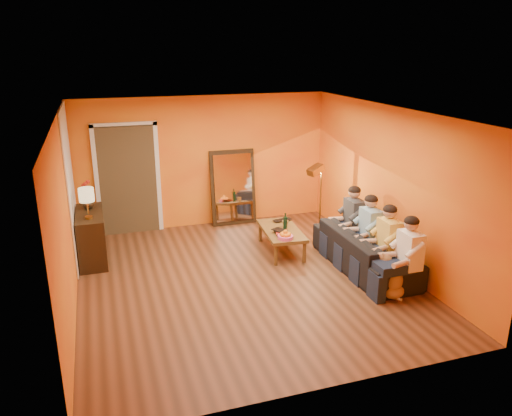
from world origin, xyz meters
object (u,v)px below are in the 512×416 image
object	(u,v)px
sideboard	(91,237)
tumbler	(285,224)
mirror_frame	(233,187)
dog	(390,275)
person_mid_right	(370,231)
wine_bottle	(285,222)
vase	(88,203)
person_far_right	(354,220)
floor_lamp	(320,204)
person_far_left	(409,256)
table_lamp	(87,203)
sofa	(365,250)
laptop	(284,221)
person_mid_left	(388,243)
coffee_table	(281,240)

from	to	relation	value
sideboard	tumbler	bearing A→B (deg)	-9.07
mirror_frame	dog	bearing A→B (deg)	-70.57
person_mid_right	wine_bottle	bearing A→B (deg)	140.36
sideboard	vase	distance (m)	0.58
sideboard	mirror_frame	bearing A→B (deg)	21.16
person_far_right	tumbler	xyz separation A→B (m)	(-1.06, 0.56, -0.14)
mirror_frame	floor_lamp	distance (m)	1.94
person_far_left	tumbler	distance (m)	2.45
person_far_left	wine_bottle	world-z (taller)	person_far_left
table_lamp	floor_lamp	size ratio (longest dim) A/B	0.35
person_mid_right	tumbler	world-z (taller)	person_mid_right
sofa	person_mid_right	size ratio (longest dim) A/B	1.81
person_far_right	laptop	size ratio (longest dim) A/B	3.38
person_mid_left	vase	bearing A→B (deg)	150.89
sofa	person_far_left	bearing A→B (deg)	-172.59
table_lamp	dog	world-z (taller)	table_lamp
sofa	wine_bottle	xyz separation A→B (m)	(-1.00, 1.04, 0.25)
floor_lamp	person_far_left	size ratio (longest dim) A/B	1.18
person_mid_right	dog	bearing A→B (deg)	-103.64
wine_bottle	coffee_table	bearing A→B (deg)	135.00
table_lamp	tumbler	xyz separation A→B (m)	(3.31, -0.23, -0.63)
tumbler	vase	bearing A→B (deg)	166.77
coffee_table	laptop	distance (m)	0.45
table_lamp	wine_bottle	bearing A→B (deg)	-7.01
table_lamp	person_far_left	world-z (taller)	table_lamp
person_mid_right	person_far_right	world-z (taller)	same
mirror_frame	sideboard	bearing A→B (deg)	-158.84
floor_lamp	person_far_left	xyz separation A→B (m)	(0.32, -2.34, -0.11)
vase	wine_bottle	bearing A→B (deg)	-16.31
person_mid_right	person_mid_left	bearing A→B (deg)	-90.00
mirror_frame	person_far_right	size ratio (longest dim) A/B	1.25
sideboard	person_mid_left	bearing A→B (deg)	-26.55
sofa	vase	world-z (taller)	vase
mirror_frame	wine_bottle	bearing A→B (deg)	-75.76
person_mid_left	person_far_right	world-z (taller)	same
sideboard	coffee_table	xyz separation A→B (m)	(3.19, -0.65, -0.21)
sideboard	person_far_left	world-z (taller)	person_far_left
table_lamp	coffee_table	world-z (taller)	table_lamp
table_lamp	tumbler	bearing A→B (deg)	-3.95
sofa	person_far_left	world-z (taller)	person_far_left
person_far_right	tumbler	size ratio (longest dim) A/B	11.02
table_lamp	tumbler	world-z (taller)	table_lamp
table_lamp	vase	world-z (taller)	table_lamp
person_far_left	vase	distance (m)	5.30
floor_lamp	sideboard	bearing A→B (deg)	156.84
floor_lamp	laptop	xyz separation A→B (m)	(-0.68, 0.10, -0.29)
sofa	wine_bottle	distance (m)	1.46
sofa	dog	xyz separation A→B (m)	(-0.12, -0.95, 0.01)
dog	person_far_right	xyz separation A→B (m)	(0.25, 1.60, 0.28)
table_lamp	laptop	distance (m)	3.44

